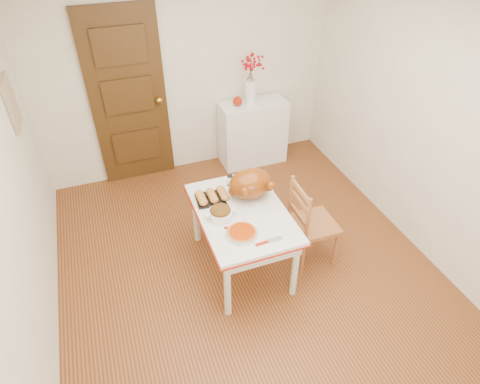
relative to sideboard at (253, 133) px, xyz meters
name	(u,v)px	position (x,y,z in m)	size (l,w,h in m)	color
floor	(247,268)	(-0.76, -1.78, -0.42)	(3.50, 4.00, 0.00)	#4C290E
wall_back	(186,72)	(-0.76, 0.22, 0.83)	(3.50, 0.00, 2.50)	white
wall_left	(8,211)	(-2.51, -1.78, 0.83)	(0.00, 4.00, 2.50)	white
wall_right	(428,124)	(0.99, -1.78, 0.83)	(0.00, 4.00, 2.50)	white
door_back	(129,100)	(-1.46, 0.19, 0.61)	(0.85, 0.06, 2.06)	#39210E
photo_board	(11,103)	(-2.49, -0.58, 1.08)	(0.03, 0.35, 0.45)	tan
sideboard	(253,133)	(0.00, 0.00, 0.00)	(0.84, 0.37, 0.84)	white
kitchen_table	(242,239)	(-0.80, -1.71, -0.08)	(0.79, 1.15, 0.68)	silver
chair_oak	(314,222)	(-0.12, -1.85, 0.04)	(0.41, 0.41, 0.92)	#97532D
berry_vase	(251,80)	(-0.04, 0.00, 0.72)	(0.32, 0.32, 0.61)	white
apple	(238,101)	(-0.21, 0.00, 0.48)	(0.12, 0.12, 0.12)	#9F1B06
turkey_platter	(250,185)	(-0.66, -1.56, 0.41)	(0.47, 0.37, 0.29)	#8A3606
pumpkin_pie	(242,232)	(-0.90, -2.00, 0.29)	(0.26, 0.26, 0.05)	#A12C00
stuffing_dish	(220,212)	(-1.00, -1.72, 0.32)	(0.27, 0.21, 0.10)	#5B390F
rolls_tray	(212,196)	(-0.99, -1.46, 0.30)	(0.29, 0.23, 0.08)	#C67C2E
pie_server	(269,241)	(-0.73, -2.15, 0.27)	(0.23, 0.07, 0.01)	silver
carving_knife	(239,229)	(-0.91, -1.93, 0.27)	(0.25, 0.06, 0.01)	silver
drinking_glass	(230,181)	(-0.77, -1.31, 0.32)	(0.06, 0.06, 0.10)	white
shaker_pair	(251,174)	(-0.53, -1.27, 0.31)	(0.10, 0.04, 0.09)	white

